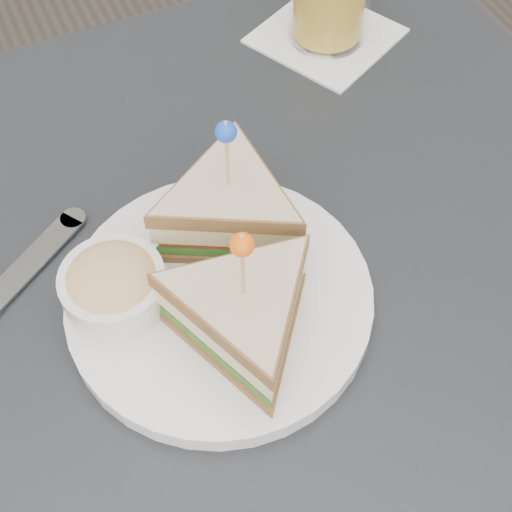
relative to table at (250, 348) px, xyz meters
name	(u,v)px	position (x,y,z in m)	size (l,w,h in m)	color
table	(250,348)	(0.00, 0.00, 0.00)	(0.80, 0.80, 0.75)	black
plate_meal	(221,271)	(-0.02, 0.02, 0.12)	(0.32, 0.32, 0.15)	white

